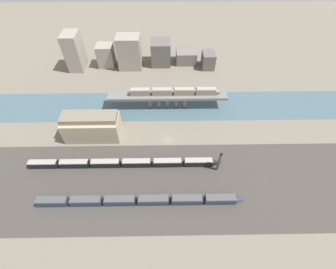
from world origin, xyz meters
TOP-DOWN VIEW (x-y plane):
  - ground_plane at (0.00, 0.00)m, footprint 400.00×400.00m
  - railbed_yard at (0.00, -24.00)m, footprint 280.00×42.00m
  - river_water at (0.00, 26.07)m, footprint 320.00×24.83m
  - bridge at (0.00, 26.07)m, footprint 64.98×7.82m
  - train_on_bridge at (4.41, 26.07)m, footprint 49.90×3.00m
  - train_yard_near at (-11.14, -32.11)m, footprint 81.86×3.16m
  - train_yard_mid at (-19.43, -14.42)m, footprint 85.88×2.87m
  - warehouse_building at (-36.60, 3.91)m, footprint 26.25×11.49m
  - signal_tower at (21.39, -17.15)m, footprint 1.05×1.05m
  - city_block_far_left at (-60.26, 67.36)m, footprint 9.68×14.09m
  - city_block_left at (-41.10, 70.47)m, footprint 10.56×10.74m
  - city_block_center at (-24.56, 67.84)m, footprint 15.05×12.02m
  - city_block_right at (-3.87, 72.36)m, footprint 12.93×13.90m
  - city_block_far_right at (13.78, 73.91)m, footprint 13.90×12.59m
  - city_block_tall at (28.23, 67.09)m, footprint 8.16×11.55m

SIDE VIEW (x-z plane):
  - ground_plane at x=0.00m, z-range 0.00..0.00m
  - river_water at x=0.00m, z-range 0.00..0.01m
  - railbed_yard at x=0.00m, z-range 0.00..0.01m
  - train_yard_mid at x=-19.43m, z-range -0.03..3.47m
  - train_yard_near at x=-11.14m, z-range -0.03..3.49m
  - city_block_far_right at x=13.78m, z-range 0.00..8.28m
  - city_block_tall at x=28.23m, z-range 0.00..10.29m
  - signal_tower at x=21.39m, z-range -0.20..11.43m
  - bridge at x=0.00m, z-range 2.41..10.60m
  - warehouse_building at x=-36.60m, z-range -0.34..13.44m
  - city_block_left at x=-41.10m, z-range 0.00..14.46m
  - city_block_right at x=-3.87m, z-range 0.00..15.87m
  - train_on_bridge at x=4.41m, z-range 8.15..11.85m
  - city_block_center at x=-24.56m, z-range 0.00..21.34m
  - city_block_far_left at x=-60.26m, z-range 0.00..23.63m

